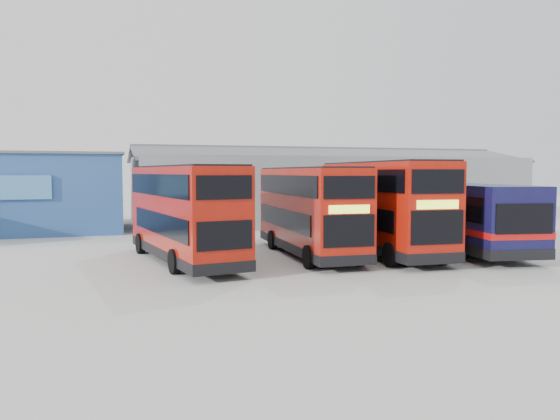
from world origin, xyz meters
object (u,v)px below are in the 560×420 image
object	(u,v)px
single_decker_blue	(454,216)
office_block	(25,192)
double_decker_left	(184,214)
double_decker_right	(381,208)
maintenance_shed	(326,188)
double_decker_centre	(309,212)

from	to	relation	value
single_decker_blue	office_block	bearing A→B (deg)	-25.28
double_decker_left	double_decker_right	world-z (taller)	double_decker_right
office_block	double_decker_left	size ratio (longest dim) A/B	1.22
office_block	double_decker_right	world-z (taller)	office_block
maintenance_shed	double_decker_centre	xyz separation A→B (m)	(-8.07, -17.12, -0.56)
office_block	single_decker_blue	xyz separation A→B (m)	(21.75, -15.26, -0.94)
office_block	double_decker_right	size ratio (longest dim) A/B	1.17
double_decker_left	double_decker_centre	world-z (taller)	double_decker_left
double_decker_right	single_decker_blue	world-z (taller)	double_decker_right
double_decker_right	single_decker_blue	size ratio (longest dim) A/B	0.84
single_decker_blue	double_decker_left	bearing A→B (deg)	9.94
double_decker_left	double_decker_right	xyz separation A→B (m)	(9.31, -0.31, 0.11)
double_decker_right	single_decker_blue	xyz separation A→B (m)	(4.32, 0.35, -0.54)
maintenance_shed	double_decker_left	xyz separation A→B (m)	(-13.88, -17.30, -0.53)
maintenance_shed	double_decker_left	size ratio (longest dim) A/B	3.03
double_decker_left	double_decker_centre	bearing A→B (deg)	173.05
double_decker_right	single_decker_blue	distance (m)	4.37
double_decker_left	office_block	bearing A→B (deg)	-70.79
double_decker_centre	maintenance_shed	bearing A→B (deg)	67.23
maintenance_shed	double_decker_left	distance (m)	22.19
office_block	double_decker_right	distance (m)	23.40
office_block	double_decker_centre	world-z (taller)	office_block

